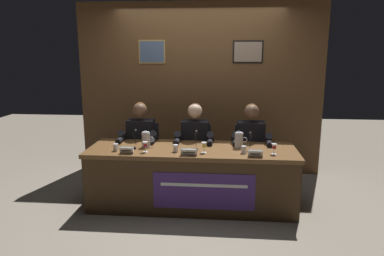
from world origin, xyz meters
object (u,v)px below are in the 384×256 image
water_cup_right (244,150)px  panelist_center (195,142)px  water_pitcher_right_side (239,140)px  chair_center (196,158)px  juice_glass_center (204,146)px  juice_glass_left (145,145)px  nameplate_left (127,150)px  nameplate_right (255,153)px  chair_left (144,156)px  water_cup_center (176,149)px  microphone_left (134,142)px  panelist_left (140,141)px  microphone_right (250,145)px  water_cup_left (116,148)px  juice_glass_right (274,147)px  conference_table (191,169)px  chair_right (249,159)px  water_pitcher_left_side (146,139)px  nameplate_center (189,152)px  microphone_center (196,143)px

water_cup_right → panelist_center: bearing=137.8°
panelist_center → water_pitcher_right_side: (0.57, -0.32, 0.12)m
chair_center → juice_glass_center: bearing=-78.7°
juice_glass_left → water_cup_right: 1.14m
nameplate_left → nameplate_right: size_ratio=0.96×
juice_glass_center → chair_left: bearing=139.0°
nameplate_left → water_cup_center: size_ratio=1.84×
juice_glass_left → microphone_left: microphone_left is taller
panelist_left → microphone_right: (1.43, -0.47, 0.10)m
chair_center → nameplate_right: chair_center is taller
chair_left → juice_glass_center: chair_left is taller
chair_left → nameplate_right: chair_left is taller
chair_center → water_cup_left: bearing=-138.4°
panelist_left → juice_glass_right: panelist_left is taller
panelist_center → microphone_right: 0.84m
chair_center → nameplate_right: size_ratio=5.45×
water_cup_center → nameplate_left: bearing=-167.5°
juice_glass_left → nameplate_right: 1.26m
conference_table → chair_center: size_ratio=2.84×
panelist_left → chair_right: panelist_left is taller
water_cup_center → chair_left: bearing=126.2°
chair_right → water_pitcher_right_side: bearing=-108.3°
microphone_left → water_pitcher_right_side: (1.27, 0.13, 0.02)m
juice_glass_left → water_pitcher_left_side: size_ratio=0.59×
water_cup_left → water_cup_right: 1.50m
chair_center → nameplate_left: bearing=-129.3°
nameplate_right → water_cup_right: bearing=130.4°
juice_glass_left → water_pitcher_left_side: (-0.04, 0.22, 0.01)m
nameplate_left → water_cup_center: (0.55, 0.12, -0.00)m
water_pitcher_left_side → water_pitcher_right_side: (1.13, 0.07, 0.00)m
juice_glass_center → water_cup_center: bearing=178.5°
water_cup_left → nameplate_right: water_cup_left is taller
microphone_left → conference_table: bearing=-3.5°
juice_glass_center → conference_table: bearing=150.7°
chair_right → water_pitcher_left_side: (-1.30, -0.59, 0.40)m
juice_glass_right → microphone_left: bearing=175.8°
nameplate_right → microphone_right: size_ratio=0.75×
panelist_center → microphone_right: bearing=-33.8°
nameplate_left → nameplate_right: 1.46m
juice_glass_left → water_cup_right: (1.14, 0.06, -0.05)m
juice_glass_left → microphone_right: size_ratio=0.57×
juice_glass_left → water_cup_left: 0.36m
nameplate_center → chair_right: size_ratio=0.21×
water_cup_left → panelist_center: size_ratio=0.07×
water_cup_center → nameplate_right: bearing=-8.0°
chair_right → water_cup_right: (-0.12, -0.76, 0.34)m
juice_glass_left → microphone_center: size_ratio=0.57×
panelist_center → water_pitcher_right_side: 0.66m
water_cup_left → chair_center: (0.89, 0.79, -0.34)m
nameplate_left → water_cup_left: (-0.16, 0.10, -0.00)m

